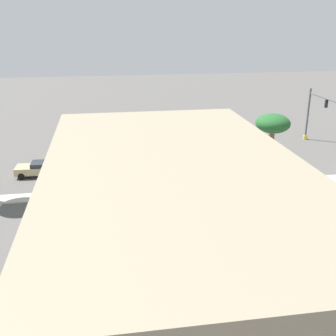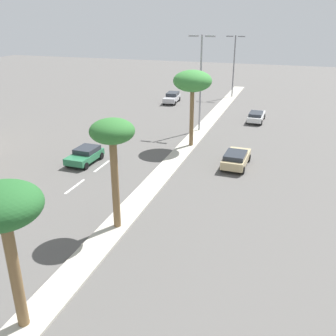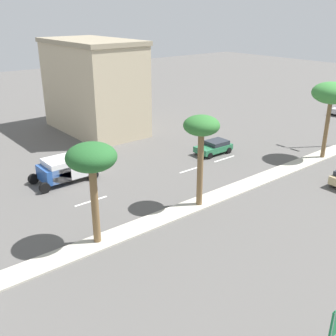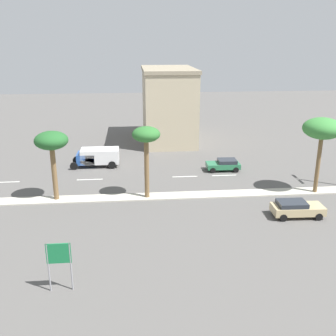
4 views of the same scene
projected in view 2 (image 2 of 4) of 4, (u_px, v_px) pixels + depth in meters
The scene contains 13 objects.
ground_plane at pixel (161, 176), 31.40m from camera, with size 160.00×160.00×0.00m, color #565451.
median_curb at pixel (187, 146), 38.30m from camera, with size 1.80×70.87×0.12m, color #B7B2A3.
lane_stripe_right at pixel (75, 186), 29.43m from camera, with size 0.20×2.80×0.01m, color silver.
lane_stripe_far at pixel (102, 166), 33.38m from camera, with size 0.20×2.80×0.01m, color silver.
palm_tree_near at pixel (3, 210), 14.15m from camera, with size 3.07×3.07×6.58m.
palm_tree_mid at pixel (112, 137), 21.55m from camera, with size 2.62×2.62×6.91m.
palm_tree_far at pixel (193, 82), 36.04m from camera, with size 3.73×3.73×7.48m.
street_lamp_near at pixel (201, 77), 41.21m from camera, with size 2.90×0.24×10.38m.
street_lamp_inboard at pixel (234, 61), 59.09m from camera, with size 2.90×0.24×9.38m.
sedan_white_leading at pixel (256, 116), 47.05m from camera, with size 1.92×4.60×1.27m.
sedan_tan_left at pixel (236, 158), 33.03m from camera, with size 2.15×4.43×1.40m.
sedan_green_inboard at pixel (85, 155), 33.95m from camera, with size 2.15×3.88×1.32m.
sedan_silver_right at pixel (172, 97), 57.18m from camera, with size 2.18×4.56×1.49m.
Camera 2 is at (9.70, 0.40, 12.45)m, focal length 40.33 mm.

